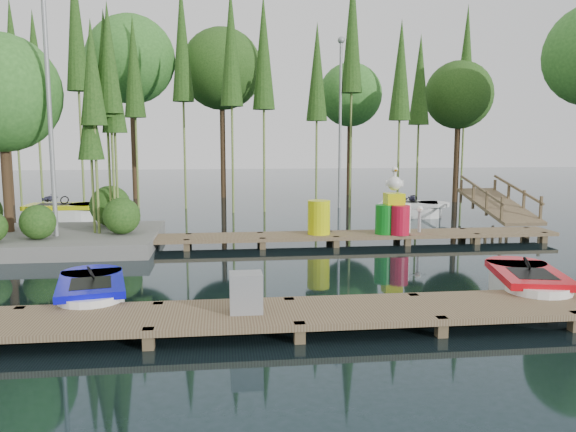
{
  "coord_description": "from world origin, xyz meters",
  "views": [
    {
      "loc": [
        -1.09,
        -12.9,
        2.93
      ],
      "look_at": [
        0.5,
        0.5,
        1.1
      ],
      "focal_mm": 35.0,
      "sensor_mm": 36.0,
      "label": 1
    }
  ],
  "objects": [
    {
      "name": "ground_plane",
      "position": [
        0.0,
        0.0,
        0.0
      ],
      "size": [
        90.0,
        90.0,
        0.0
      ],
      "primitive_type": "plane",
      "color": "#19292F"
    },
    {
      "name": "near_dock",
      "position": [
        0.0,
        -4.5,
        0.23
      ],
      "size": [
        18.0,
        1.5,
        0.5
      ],
      "color": "brown",
      "rests_on": "ground"
    },
    {
      "name": "far_dock",
      "position": [
        1.0,
        2.5,
        0.23
      ],
      "size": [
        15.0,
        1.2,
        0.5
      ],
      "color": "brown",
      "rests_on": "ground"
    },
    {
      "name": "island",
      "position": [
        -6.3,
        3.29,
        3.18
      ],
      "size": [
        6.2,
        4.2,
        6.75
      ],
      "color": "slate",
      "rests_on": "ground"
    },
    {
      "name": "tree_screen",
      "position": [
        -2.04,
        10.6,
        6.12
      ],
      "size": [
        34.42,
        18.53,
        10.31
      ],
      "color": "#3D2B1A",
      "rests_on": "ground"
    },
    {
      "name": "lamp_island",
      "position": [
        -5.5,
        2.5,
        4.26
      ],
      "size": [
        0.3,
        0.3,
        7.25
      ],
      "color": "gray",
      "rests_on": "ground"
    },
    {
      "name": "lamp_rear",
      "position": [
        4.0,
        11.0,
        4.26
      ],
      "size": [
        0.3,
        0.3,
        7.25
      ],
      "color": "gray",
      "rests_on": "ground"
    },
    {
      "name": "ramp",
      "position": [
        9.0,
        6.5,
        0.59
      ],
      "size": [
        1.5,
        3.94,
        1.49
      ],
      "color": "brown",
      "rests_on": "ground"
    },
    {
      "name": "boat_blue",
      "position": [
        -3.39,
        -3.01,
        0.23
      ],
      "size": [
        1.54,
        2.57,
        0.81
      ],
      "rotation": [
        0.0,
        0.0,
        0.2
      ],
      "color": "white",
      "rests_on": "ground"
    },
    {
      "name": "boat_red",
      "position": [
        4.53,
        -3.34,
        0.25
      ],
      "size": [
        1.69,
        2.71,
        0.85
      ],
      "rotation": [
        0.0,
        0.0,
        -0.23
      ],
      "color": "white",
      "rests_on": "ground"
    },
    {
      "name": "boat_yellow_far",
      "position": [
        -6.87,
        8.09,
        0.32
      ],
      "size": [
        3.02,
        1.4,
        1.5
      ],
      "rotation": [
        0.0,
        0.0,
        -0.36
      ],
      "color": "white",
      "rests_on": "ground"
    },
    {
      "name": "boat_white_far",
      "position": [
        6.15,
        7.87,
        0.29
      ],
      "size": [
        2.97,
        2.08,
        1.28
      ],
      "rotation": [
        0.0,
        0.0,
        0.35
      ],
      "color": "white",
      "rests_on": "ground"
    },
    {
      "name": "utility_cabinet",
      "position": [
        -0.74,
        -4.5,
        0.61
      ],
      "size": [
        0.5,
        0.42,
        0.61
      ],
      "primitive_type": "cube",
      "color": "gray",
      "rests_on": "near_dock"
    },
    {
      "name": "yellow_barrel",
      "position": [
        1.61,
        2.5,
        0.78
      ],
      "size": [
        0.64,
        0.64,
        0.96
      ],
      "primitive_type": "cylinder",
      "color": "#CBD60B",
      "rests_on": "far_dock"
    },
    {
      "name": "drum_cluster",
      "position": [
        3.77,
        2.35,
        0.86
      ],
      "size": [
        1.1,
        1.01,
        1.9
      ],
      "color": "#0C7218",
      "rests_on": "far_dock"
    },
    {
      "name": "seagull_post",
      "position": [
        4.55,
        2.5,
        0.81
      ],
      "size": [
        0.48,
        0.26,
        0.76
      ],
      "color": "gray",
      "rests_on": "far_dock"
    }
  ]
}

